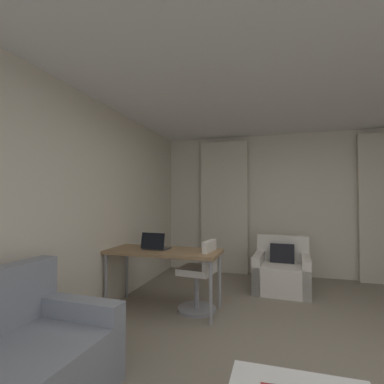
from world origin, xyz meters
name	(u,v)px	position (x,y,z in m)	size (l,w,h in m)	color
ground_plane	(330,373)	(0.00, 0.00, 0.00)	(12.00, 12.00, 0.00)	gray
wall_window	(300,204)	(0.00, 3.03, 1.30)	(5.12, 0.06, 2.60)	beige
wall_left	(68,208)	(-2.53, 0.00, 1.30)	(0.06, 6.12, 2.60)	beige
ceiling	(326,48)	(0.00, 0.00, 2.63)	(5.12, 6.12, 0.06)	white
curtain_left_panel	(224,207)	(-1.38, 2.90, 1.25)	(0.90, 0.06, 2.50)	beige
armchair	(282,272)	(-0.33, 2.08, 0.27)	(0.85, 0.85, 0.81)	silver
desk	(164,255)	(-1.78, 0.86, 0.68)	(1.44, 0.62, 0.75)	olive
desk_chair	(200,279)	(-1.33, 0.93, 0.39)	(0.48, 0.48, 0.88)	gray
laptop	(155,246)	(-1.90, 0.87, 0.79)	(0.33, 0.27, 0.22)	#2D2D33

